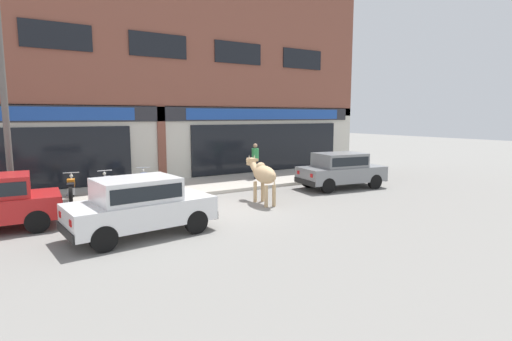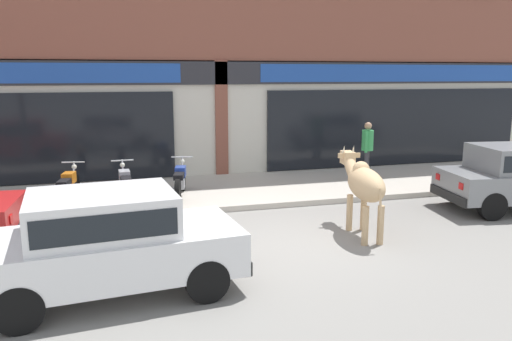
% 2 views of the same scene
% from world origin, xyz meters
% --- Properties ---
extents(ground_plane, '(90.00, 90.00, 0.00)m').
position_xyz_m(ground_plane, '(0.00, 0.00, 0.00)').
color(ground_plane, gray).
extents(sidewalk, '(19.00, 3.66, 0.13)m').
position_xyz_m(sidewalk, '(0.00, 4.03, 0.07)').
color(sidewalk, '#B7AFA3').
rests_on(sidewalk, ground).
extents(shop_building, '(23.00, 1.40, 9.90)m').
position_xyz_m(shop_building, '(-0.00, 6.11, 4.75)').
color(shop_building, brown).
rests_on(shop_building, ground).
extents(cow, '(0.72, 2.15, 1.61)m').
position_xyz_m(cow, '(1.46, -0.07, 1.01)').
color(cow, tan).
rests_on(cow, ground).
extents(car_0, '(3.72, 1.92, 1.46)m').
position_xyz_m(car_0, '(-3.13, -1.45, 0.81)').
color(car_0, black).
rests_on(car_0, ground).
extents(motorcycle_0, '(0.60, 1.80, 0.88)m').
position_xyz_m(motorcycle_0, '(-4.05, 3.37, 0.52)').
color(motorcycle_0, black).
rests_on(motorcycle_0, sidewalk).
extents(motorcycle_1, '(0.52, 1.81, 0.88)m').
position_xyz_m(motorcycle_1, '(-2.81, 3.30, 0.52)').
color(motorcycle_1, black).
rests_on(motorcycle_1, sidewalk).
extents(motorcycle_2, '(0.66, 1.79, 0.88)m').
position_xyz_m(motorcycle_2, '(-1.53, 3.43, 0.52)').
color(motorcycle_2, black).
rests_on(motorcycle_2, sidewalk).
extents(pedestrian, '(0.34, 0.41, 1.60)m').
position_xyz_m(pedestrian, '(3.70, 3.98, 1.12)').
color(pedestrian, '#2D2D33').
rests_on(pedestrian, sidewalk).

